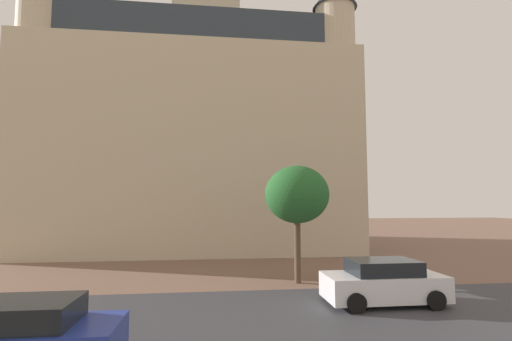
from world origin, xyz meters
name	(u,v)px	position (x,y,z in m)	size (l,w,h in m)	color
ground_plane	(257,302)	(0.00, 10.00, 0.00)	(120.00, 120.00, 0.00)	brown
street_asphalt_strip	(269,328)	(0.00, 7.31, 0.00)	(120.00, 8.71, 0.00)	#38383D
landmark_building	(198,135)	(-2.92, 26.85, 9.06)	(23.27, 15.09, 29.89)	beige
car_blue	(17,337)	(-5.71, 5.39, 0.70)	(4.23, 1.98, 1.46)	#23389E
car_white	(383,283)	(4.37, 9.22, 0.73)	(4.13, 2.00, 1.52)	silver
tree_curb_far	(297,195)	(2.13, 12.75, 3.86)	(2.87, 2.87, 5.18)	brown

